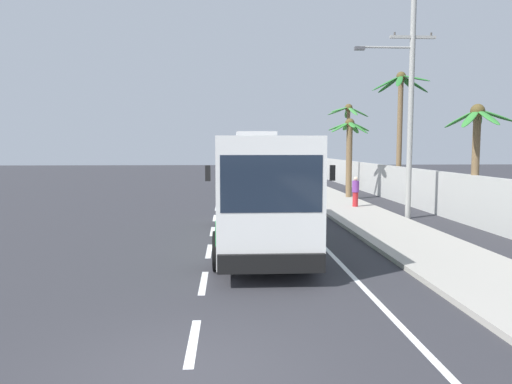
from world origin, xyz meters
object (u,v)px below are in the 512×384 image
pedestrian_near_kerb (355,191)px  palm_second (401,111)px  motorcycle_beside_bus (288,195)px  palm_third (350,144)px  coach_bus_foreground (257,184)px  palm_nearest (348,127)px  utility_pole_mid (409,101)px  palm_fourth (477,141)px

pedestrian_near_kerb → palm_second: (3.80, 4.24, 4.46)m
motorcycle_beside_bus → pedestrian_near_kerb: size_ratio=1.26×
palm_third → coach_bus_foreground: bearing=-116.4°
palm_nearest → palm_second: bearing=-76.2°
motorcycle_beside_bus → coach_bus_foreground: bearing=-103.6°
motorcycle_beside_bus → pedestrian_near_kerb: 3.52m
palm_third → utility_pole_mid: bearing=-86.1°
utility_pole_mid → palm_third: utility_pole_mid is taller
palm_second → palm_nearest: bearing=103.8°
motorcycle_beside_bus → utility_pole_mid: utility_pole_mid is taller
coach_bus_foreground → palm_fourth: bearing=17.0°
utility_pole_mid → palm_fourth: utility_pole_mid is taller
palm_nearest → palm_fourth: 16.28m
coach_bus_foreground → palm_nearest: 20.69m
palm_second → palm_fourth: 9.92m
motorcycle_beside_bus → palm_nearest: palm_nearest is taller
palm_third → palm_fourth: (2.61, -10.28, 0.05)m
palm_second → palm_fourth: (-0.32, -9.73, -1.92)m
utility_pole_mid → palm_second: (2.38, 7.63, 0.14)m
motorcycle_beside_bus → palm_second: bearing=25.1°
utility_pole_mid → coach_bus_foreground: bearing=-145.2°
pedestrian_near_kerb → utility_pole_mid: 5.67m
pedestrian_near_kerb → utility_pole_mid: size_ratio=0.16×
palm_third → pedestrian_near_kerb: bearing=-100.2°
motorcycle_beside_bus → palm_third: 6.41m
motorcycle_beside_bus → palm_fourth: bearing=-42.8°
pedestrian_near_kerb → utility_pole_mid: (1.41, -3.39, 4.32)m
coach_bus_foreground → motorcycle_beside_bus: size_ratio=5.74×
utility_pole_mid → motorcycle_beside_bus: bearing=138.5°
palm_second → palm_fourth: palm_second is taller
pedestrian_near_kerb → palm_fourth: bearing=40.3°
utility_pole_mid → palm_second: bearing=72.7°
coach_bus_foreground → utility_pole_mid: bearing=34.8°
motorcycle_beside_bus → pedestrian_near_kerb: (3.40, -0.87, 0.27)m
palm_fourth → coach_bus_foreground: bearing=-163.0°
utility_pole_mid → palm_second: utility_pole_mid is taller
coach_bus_foreground → pedestrian_near_kerb: bearing=55.8°
palm_second → palm_fourth: bearing=-91.9°
motorcycle_beside_bus → utility_pole_mid: (4.81, -4.26, 4.59)m
pedestrian_near_kerb → palm_nearest: size_ratio=0.24×
pedestrian_near_kerb → palm_third: (0.86, 4.79, 2.49)m
palm_nearest → coach_bus_foreground: bearing=-112.4°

